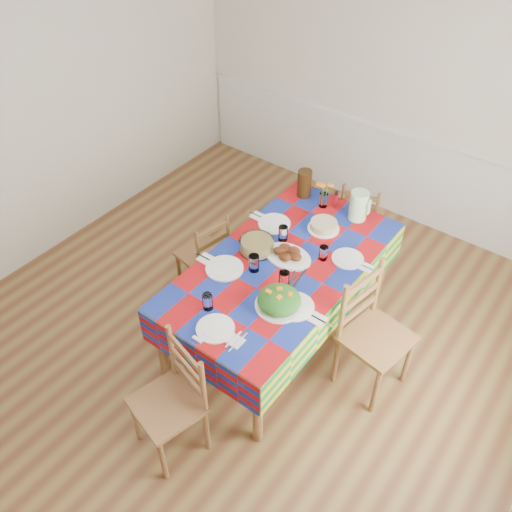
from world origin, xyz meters
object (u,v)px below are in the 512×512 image
at_px(dining_table, 282,272).
at_px(chair_right, 372,335).
at_px(meat_platter, 288,254).
at_px(green_pitcher, 359,206).
at_px(chair_far, 359,219).
at_px(tea_pitcher, 304,183).
at_px(chair_near, 173,402).
at_px(chair_left, 205,256).

xyz_separation_m(dining_table, chair_right, (0.79, 0.01, -0.18)).
relative_size(meat_platter, green_pitcher, 1.50).
distance_m(chair_far, chair_right, 1.48).
height_order(green_pitcher, chair_right, chair_right).
bearing_deg(green_pitcher, chair_right, -52.82).
height_order(meat_platter, tea_pitcher, tea_pitcher).
bearing_deg(chair_near, chair_left, 137.54).
distance_m(meat_platter, chair_left, 0.88).
relative_size(chair_near, chair_far, 1.14).
bearing_deg(green_pitcher, chair_far, 110.42).
relative_size(green_pitcher, chair_left, 0.30).
bearing_deg(chair_left, green_pitcher, 140.17).
distance_m(chair_near, chair_far, 2.52).
xyz_separation_m(chair_near, chair_left, (-0.81, 1.25, -0.05)).
bearing_deg(green_pitcher, meat_platter, -103.48).
xyz_separation_m(green_pitcher, chair_left, (-0.97, -0.84, -0.48)).
relative_size(chair_far, chair_right, 0.81).
bearing_deg(dining_table, meat_platter, 97.06).
relative_size(dining_table, green_pitcher, 7.81).
bearing_deg(green_pitcher, chair_near, -94.36).
bearing_deg(chair_left, chair_near, 42.42).
height_order(dining_table, chair_left, chair_left).
xyz_separation_m(meat_platter, chair_near, (0.02, -1.34, -0.33)).
distance_m(meat_platter, tea_pitcher, 0.84).
relative_size(meat_platter, tea_pitcher, 1.54).
bearing_deg(chair_near, dining_table, 105.08).
xyz_separation_m(meat_platter, chair_far, (0.02, 1.19, -0.39)).
bearing_deg(chair_right, chair_left, 100.34).
relative_size(green_pitcher, chair_near, 0.27).
bearing_deg(tea_pitcher, green_pitcher, -0.24).
bearing_deg(meat_platter, chair_left, -173.83).
bearing_deg(tea_pitcher, chair_far, 49.51).
xyz_separation_m(meat_platter, chair_left, (-0.79, -0.09, -0.38)).
bearing_deg(chair_near, green_pitcher, 100.21).
bearing_deg(chair_left, meat_platter, 105.61).
xyz_separation_m(meat_platter, tea_pitcher, (-0.35, 0.75, 0.09)).
distance_m(tea_pitcher, chair_near, 2.17).
xyz_separation_m(dining_table, chair_left, (-0.80, -0.01, -0.27)).
bearing_deg(green_pitcher, chair_left, -139.27).
height_order(tea_pitcher, chair_near, tea_pitcher).
bearing_deg(chair_right, chair_far, 41.82).
distance_m(tea_pitcher, chair_right, 1.47).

